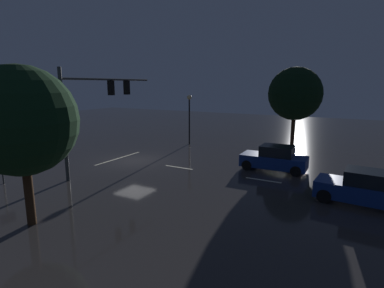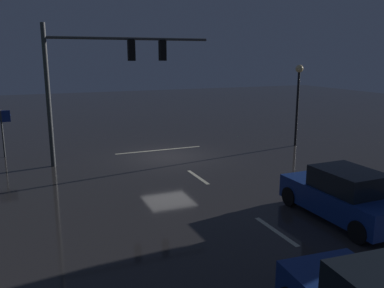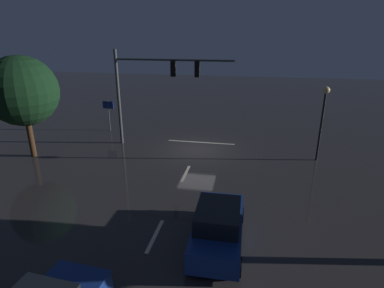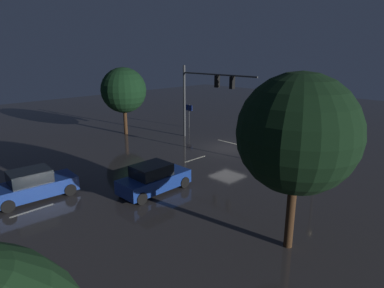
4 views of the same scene
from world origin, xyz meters
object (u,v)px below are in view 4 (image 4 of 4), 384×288
object	(u,v)px
car_distant	(34,185)
street_lamp_left_kerb	(320,125)
tree_left_near	(298,134)
traffic_signal_assembly	(205,90)
tree_right_near	(124,90)
route_sign	(189,111)
car_approaching	(154,179)

from	to	relation	value
car_distant	street_lamp_left_kerb	size ratio (longest dim) A/B	0.95
car_distant	street_lamp_left_kerb	xyz separation A→B (m)	(-9.24, -14.89, 2.54)
tree_left_near	car_distant	bearing A→B (deg)	25.07
traffic_signal_assembly	tree_left_near	distance (m)	17.24
traffic_signal_assembly	tree_right_near	size ratio (longest dim) A/B	1.26
traffic_signal_assembly	tree_left_near	xyz separation A→B (m)	(-14.11, 9.91, 0.19)
route_sign	tree_right_near	bearing A→B (deg)	68.63
car_distant	route_sign	distance (m)	19.65
car_distant	tree_left_near	world-z (taller)	tree_left_near
traffic_signal_assembly	street_lamp_left_kerb	world-z (taller)	traffic_signal_assembly
car_approaching	route_sign	bearing A→B (deg)	-51.31
car_distant	route_sign	size ratio (longest dim) A/B	1.77
car_distant	tree_right_near	world-z (taller)	tree_right_near
route_sign	tree_left_near	distance (m)	23.03
traffic_signal_assembly	street_lamp_left_kerb	bearing A→B (deg)	175.86
car_approaching	tree_left_near	xyz separation A→B (m)	(-8.43, -0.47, 4.09)
car_approaching	tree_right_near	world-z (taller)	tree_right_near
route_sign	car_distant	bearing A→B (deg)	109.70
car_distant	route_sign	xyz separation A→B (m)	(6.62, -18.48, 1.02)
street_lamp_left_kerb	tree_right_near	bearing A→B (deg)	8.62
traffic_signal_assembly	car_approaching	size ratio (longest dim) A/B	1.87
car_approaching	tree_left_near	world-z (taller)	tree_left_near
route_sign	tree_left_near	world-z (taller)	tree_left_near
car_distant	traffic_signal_assembly	bearing A→B (deg)	-83.61
tree_left_near	route_sign	bearing A→B (deg)	-33.79
street_lamp_left_kerb	tree_right_near	world-z (taller)	tree_right_near
street_lamp_left_kerb	car_distant	bearing A→B (deg)	58.18
street_lamp_left_kerb	tree_right_near	size ratio (longest dim) A/B	0.73
traffic_signal_assembly	car_approaching	distance (m)	12.46
car_approaching	route_sign	distance (m)	16.90
car_approaching	tree_right_near	xyz separation A→B (m)	(13.04, -6.80, 3.52)
car_distant	route_sign	bearing A→B (deg)	-70.30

